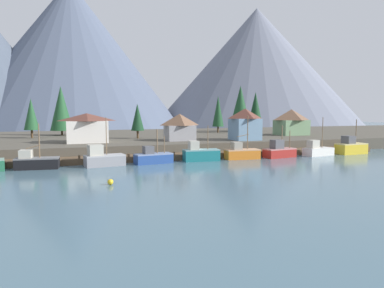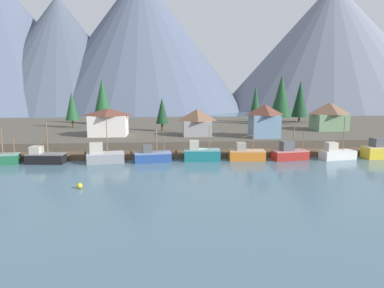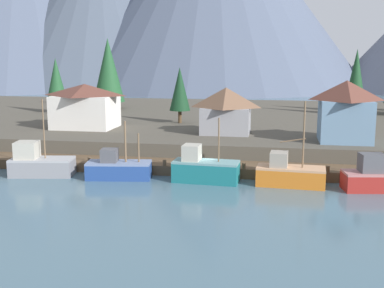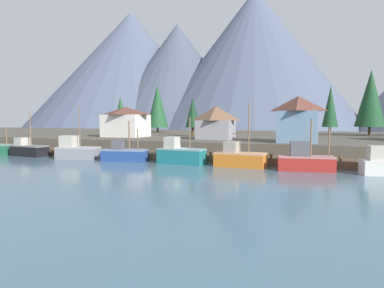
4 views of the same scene
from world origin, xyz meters
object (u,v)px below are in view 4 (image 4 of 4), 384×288
house_blue (298,119)px  fishing_boat_black (29,149)px  conifer_near_right (121,111)px  conifer_mid_right (193,112)px  fishing_boat_orange (239,158)px  conifer_back_left (330,106)px  conifer_near_left (157,106)px  house_white (126,122)px  house_grey (216,122)px  conifer_mid_left (371,98)px  fishing_boat_blue (124,154)px  fishing_boat_grey (76,150)px  fishing_boat_teal (180,154)px  fishing_boat_red (305,160)px

house_blue → fishing_boat_black: bearing=-165.1°
conifer_near_right → conifer_mid_right: conifer_near_right is taller
fishing_boat_orange → conifer_back_left: bearing=76.9°
fishing_boat_orange → conifer_near_left: 51.05m
house_white → conifer_near_right: size_ratio=0.90×
fishing_boat_orange → house_blue: bearing=63.7°
conifer_mid_right → conifer_back_left: conifer_back_left is taller
house_grey → conifer_near_right: conifer_near_right is taller
conifer_mid_left → conifer_mid_right: size_ratio=1.74×
fishing_boat_blue → house_blue: (22.77, 11.02, 4.95)m
fishing_boat_black → conifer_back_left: (45.70, 36.92, 7.57)m
fishing_boat_grey → fishing_boat_blue: bearing=-7.9°
conifer_near_left → house_blue: bearing=-37.2°
fishing_boat_grey → house_white: size_ratio=0.95×
fishing_boat_black → house_white: (8.36, 15.79, 4.39)m
house_grey → conifer_near_right: size_ratio=0.68×
fishing_boat_black → fishing_boat_grey: 9.92m
fishing_boat_grey → house_blue: size_ratio=1.14×
conifer_mid_right → fishing_boat_teal: bearing=-72.9°
fishing_boat_blue → fishing_boat_red: (24.35, -0.06, 0.16)m
conifer_near_right → conifer_back_left: size_ratio=0.86×
fishing_boat_black → house_blue: bearing=20.0°
house_grey → fishing_boat_black: bearing=-152.4°
fishing_boat_black → fishing_boat_blue: (18.13, -0.17, -0.05)m
house_grey → conifer_near_left: conifer_near_left is taller
house_white → conifer_mid_right: (11.41, 6.82, 1.85)m
house_grey → conifer_near_left: 35.00m
fishing_boat_orange → house_blue: house_blue is taller
house_blue → conifer_mid_left: 30.40m
fishing_boat_teal → fishing_boat_orange: bearing=3.3°
conifer_near_left → conifer_back_left: size_ratio=1.19×
conifer_mid_right → fishing_boat_red: bearing=-45.2°
fishing_boat_orange → house_blue: 13.35m
house_blue → conifer_near_left: bearing=142.8°
fishing_boat_blue → fishing_boat_red: fishing_boat_red is taller
house_blue → house_grey: size_ratio=1.10×
fishing_boat_grey → fishing_boat_blue: fishing_boat_grey is taller
fishing_boat_black → house_blue: 42.59m
fishing_boat_black → fishing_boat_grey: (9.91, -0.39, 0.19)m
fishing_boat_orange → conifer_mid_left: conifer_mid_left is taller
house_blue → fishing_boat_orange: bearing=-119.9°
fishing_boat_red → house_blue: size_ratio=0.97×
fishing_boat_red → conifer_near_right: size_ratio=0.72×
conifer_near_right → conifer_mid_right: size_ratio=1.15×
house_blue → conifer_near_right: conifer_near_right is taller
conifer_mid_right → fishing_boat_grey: bearing=-113.2°
fishing_boat_grey → conifer_near_left: 41.17m
fishing_boat_black → fishing_boat_red: fishing_boat_black is taller
fishing_boat_orange → fishing_boat_grey: bearing=-175.4°
fishing_boat_orange → conifer_back_left: (11.00, 36.85, 7.53)m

